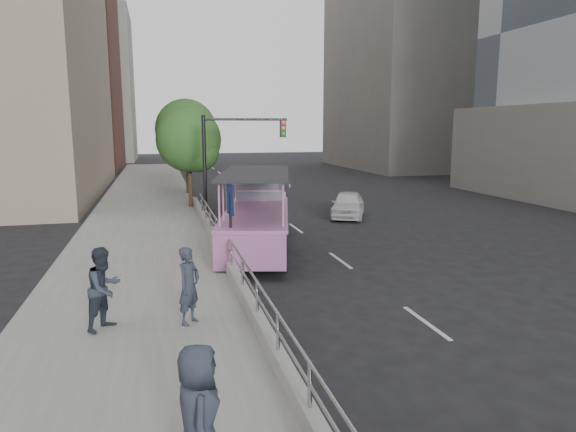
% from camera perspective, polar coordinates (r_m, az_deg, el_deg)
% --- Properties ---
extents(ground, '(160.00, 160.00, 0.00)m').
position_cam_1_polar(ground, '(14.30, 7.57, -9.16)').
color(ground, black).
extents(sidewalk, '(5.50, 80.00, 0.30)m').
position_cam_1_polar(sidewalk, '(22.98, -15.60, -1.76)').
color(sidewalk, gray).
rests_on(sidewalk, ground).
extents(kerb_wall, '(0.24, 30.00, 0.36)m').
position_cam_1_polar(kerb_wall, '(15.24, -6.28, -6.04)').
color(kerb_wall, '#989994').
rests_on(kerb_wall, sidewalk).
extents(guardrail, '(0.07, 22.00, 0.71)m').
position_cam_1_polar(guardrail, '(15.07, -6.33, -3.61)').
color(guardrail, '#A7A7AB').
rests_on(guardrail, kerb_wall).
extents(duck_boat, '(4.32, 9.45, 3.05)m').
position_cam_1_polar(duck_boat, '(20.04, -3.36, -0.22)').
color(duck_boat, black).
rests_on(duck_boat, ground).
extents(car, '(3.08, 4.24, 1.34)m').
position_cam_1_polar(car, '(26.80, 6.66, 1.30)').
color(car, silver).
rests_on(car, ground).
extents(pedestrian_near, '(0.73, 0.76, 1.75)m').
position_cam_1_polar(pedestrian_near, '(11.67, -10.94, -7.61)').
color(pedestrian_near, '#29303D').
rests_on(pedestrian_near, sidewalk).
extents(pedestrian_mid, '(1.09, 1.12, 1.82)m').
position_cam_1_polar(pedestrian_mid, '(11.85, -19.75, -7.57)').
color(pedestrian_mid, '#29303D').
rests_on(pedestrian_mid, sidewalk).
extents(pedestrian_far, '(0.58, 0.88, 1.80)m').
position_cam_1_polar(pedestrian_far, '(6.75, -9.92, -20.99)').
color(pedestrian_far, '#29303D').
rests_on(pedestrian_far, sidewalk).
extents(parking_sign, '(0.15, 0.65, 2.93)m').
position_cam_1_polar(parking_sign, '(15.92, -6.40, -0.39)').
color(parking_sign, black).
rests_on(parking_sign, ground).
extents(traffic_signal, '(4.20, 0.32, 5.20)m').
position_cam_1_polar(traffic_signal, '(25.28, -6.58, 7.22)').
color(traffic_signal, black).
rests_on(traffic_signal, ground).
extents(street_tree_near, '(3.52, 3.52, 5.72)m').
position_cam_1_polar(street_tree_near, '(28.52, -10.75, 8.06)').
color(street_tree_near, '#3D271B').
rests_on(street_tree_near, ground).
extents(street_tree_far, '(3.97, 3.97, 6.45)m').
position_cam_1_polar(street_tree_far, '(34.51, -11.09, 9.15)').
color(street_tree_far, '#3D271B').
rests_on(street_tree_far, ground).
extents(midrise_brick, '(18.00, 16.00, 26.00)m').
position_cam_1_polar(midrise_brick, '(62.44, -27.25, 16.52)').
color(midrise_brick, brown).
rests_on(midrise_brick, ground).
extents(midrise_stone_a, '(20.00, 20.00, 32.00)m').
position_cam_1_polar(midrise_stone_a, '(63.79, 16.16, 19.77)').
color(midrise_stone_a, gray).
rests_on(midrise_stone_a, ground).
extents(midrise_stone_b, '(16.00, 14.00, 20.00)m').
position_cam_1_polar(midrise_stone_b, '(77.48, -22.94, 13.09)').
color(midrise_stone_b, gray).
rests_on(midrise_stone_b, ground).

